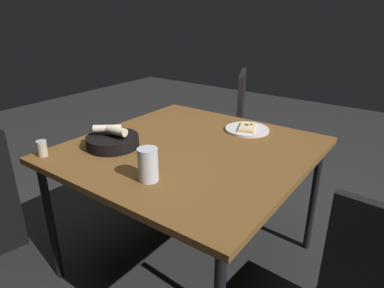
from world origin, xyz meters
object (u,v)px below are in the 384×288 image
(dining_table, at_px, (190,156))
(pizza_plate, at_px, (247,129))
(bread_basket, at_px, (112,141))
(chair_far, at_px, (226,123))
(pepper_shaker, at_px, (42,149))
(beer_glass, at_px, (148,167))

(dining_table, distance_m, pizza_plate, 0.41)
(bread_basket, xyz_separation_m, chair_far, (-1.15, -0.02, -0.22))
(pepper_shaker, bearing_deg, chair_far, 173.42)
(bread_basket, distance_m, pepper_shaker, 0.33)
(bread_basket, height_order, beer_glass, beer_glass)
(dining_table, height_order, pizza_plate, pizza_plate)
(dining_table, bearing_deg, pepper_shaker, -44.96)
(beer_glass, bearing_deg, pizza_plate, 176.52)
(dining_table, bearing_deg, beer_glass, 10.83)
(pizza_plate, relative_size, chair_far, 0.27)
(bread_basket, relative_size, pepper_shaker, 3.39)
(dining_table, xyz_separation_m, bread_basket, (0.23, -0.32, 0.09))
(pizza_plate, distance_m, bread_basket, 0.76)
(beer_glass, bearing_deg, pepper_shaker, -78.11)
(pizza_plate, height_order, pepper_shaker, pepper_shaker)
(pizza_plate, xyz_separation_m, pepper_shaker, (0.89, -0.62, 0.02))
(bread_basket, xyz_separation_m, pepper_shaker, (0.27, -0.18, -0.00))
(beer_glass, distance_m, chair_far, 1.39)
(dining_table, height_order, pepper_shaker, pepper_shaker)
(pizza_plate, height_order, bread_basket, bread_basket)
(beer_glass, relative_size, pepper_shaker, 1.81)
(dining_table, bearing_deg, chair_far, -160.16)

